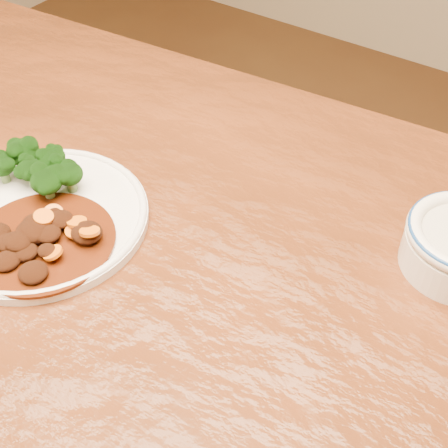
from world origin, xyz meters
The scene contains 4 objects.
dining_table centered at (0.00, 0.00, 0.67)m, with size 1.56×1.01×0.75m.
dinner_plate centered at (-0.16, -0.02, 0.76)m, with size 0.27×0.27×0.02m.
broccoli_florets centered at (-0.20, 0.03, 0.79)m, with size 0.12×0.08×0.05m.
mince_stew centered at (-0.12, -0.05, 0.77)m, with size 0.18×0.18×0.03m.
Camera 1 is at (0.36, -0.36, 1.30)m, focal length 50.00 mm.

